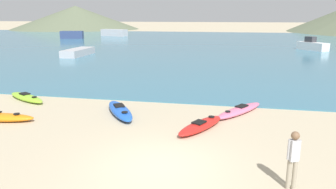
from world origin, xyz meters
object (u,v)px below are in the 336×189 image
(kayak_on_sand_3, at_px, (240,110))
(person_near_foreground, at_px, (293,157))
(kayak_on_sand_4, at_px, (26,97))
(moored_boat_0, at_px, (78,52))
(moored_boat_2, at_px, (114,33))
(moored_boat_3, at_px, (72,35))
(moored_boat_4, at_px, (312,45))
(kayak_on_sand_0, at_px, (120,110))
(kayak_on_sand_1, at_px, (201,125))

(kayak_on_sand_3, bearing_deg, person_near_foreground, -79.12)
(kayak_on_sand_4, bearing_deg, kayak_on_sand_3, -0.66)
(moored_boat_0, relative_size, moored_boat_2, 0.88)
(kayak_on_sand_3, bearing_deg, moored_boat_0, 133.08)
(kayak_on_sand_3, distance_m, moored_boat_3, 51.75)
(moored_boat_3, height_order, moored_boat_4, moored_boat_4)
(kayak_on_sand_0, xyz_separation_m, moored_boat_0, (-11.71, 19.32, 0.24))
(moored_boat_4, bearing_deg, kayak_on_sand_3, -107.03)
(kayak_on_sand_1, relative_size, kayak_on_sand_4, 0.97)
(kayak_on_sand_0, relative_size, moored_boat_2, 0.55)
(person_near_foreground, distance_m, moored_boat_4, 36.48)
(kayak_on_sand_1, bearing_deg, kayak_on_sand_3, 58.52)
(person_near_foreground, height_order, moored_boat_4, moored_boat_4)
(kayak_on_sand_0, xyz_separation_m, kayak_on_sand_1, (3.75, -1.20, -0.03))
(moored_boat_2, height_order, moored_boat_4, moored_boat_4)
(kayak_on_sand_4, xyz_separation_m, moored_boat_0, (-6.11, 17.98, 0.26))
(kayak_on_sand_3, bearing_deg, moored_boat_3, 125.69)
(person_near_foreground, relative_size, moored_boat_0, 0.30)
(kayak_on_sand_0, distance_m, kayak_on_sand_4, 5.75)
(moored_boat_2, bearing_deg, moored_boat_0, -75.75)
(kayak_on_sand_4, relative_size, person_near_foreground, 1.93)
(kayak_on_sand_1, xyz_separation_m, kayak_on_sand_3, (1.48, 2.41, -0.00))
(kayak_on_sand_0, distance_m, kayak_on_sand_1, 3.93)
(moored_boat_4, bearing_deg, kayak_on_sand_4, -124.21)
(kayak_on_sand_0, distance_m, moored_boat_2, 55.45)
(kayak_on_sand_1, distance_m, moored_boat_3, 52.91)
(kayak_on_sand_0, height_order, person_near_foreground, person_near_foreground)
(kayak_on_sand_4, relative_size, moored_boat_0, 0.58)
(kayak_on_sand_4, distance_m, moored_boat_0, 18.99)
(kayak_on_sand_4, bearing_deg, person_near_foreground, -28.63)
(moored_boat_0, bearing_deg, kayak_on_sand_4, -71.22)
(moored_boat_2, bearing_deg, kayak_on_sand_1, -65.89)
(kayak_on_sand_1, distance_m, moored_boat_4, 33.29)
(kayak_on_sand_4, distance_m, moored_boat_4, 35.16)
(moored_boat_0, bearing_deg, kayak_on_sand_1, -53.01)
(kayak_on_sand_1, height_order, kayak_on_sand_3, kayak_on_sand_1)
(person_near_foreground, height_order, moored_boat_2, person_near_foreground)
(person_near_foreground, distance_m, moored_boat_0, 30.55)
(kayak_on_sand_4, bearing_deg, kayak_on_sand_1, -15.21)
(kayak_on_sand_4, relative_size, moored_boat_4, 0.74)
(person_near_foreground, xyz_separation_m, moored_boat_3, (-31.43, 48.48, -0.14))
(kayak_on_sand_1, bearing_deg, moored_boat_4, 71.75)
(person_near_foreground, xyz_separation_m, moored_boat_4, (7.70, 35.66, -0.25))
(kayak_on_sand_1, bearing_deg, person_near_foreground, -56.07)
(kayak_on_sand_1, height_order, moored_boat_4, moored_boat_4)
(moored_boat_2, xyz_separation_m, moored_boat_4, (34.11, -21.33, -0.11))
(moored_boat_0, bearing_deg, kayak_on_sand_0, -58.78)
(kayak_on_sand_3, relative_size, moored_boat_0, 0.63)
(moored_boat_0, height_order, moored_boat_4, moored_boat_4)
(kayak_on_sand_4, bearing_deg, moored_boat_2, 105.89)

